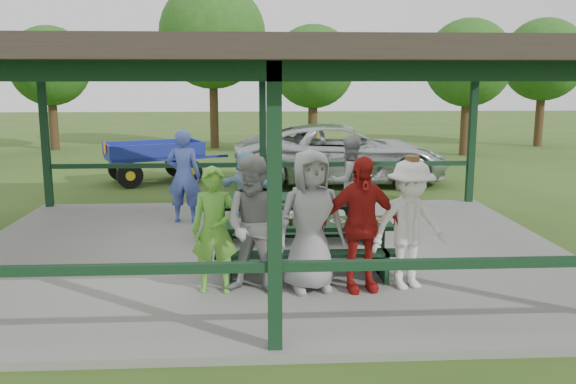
{
  "coord_description": "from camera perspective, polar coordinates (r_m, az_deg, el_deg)",
  "views": [
    {
      "loc": [
        -0.21,
        -9.89,
        2.93
      ],
      "look_at": [
        0.34,
        -0.3,
        1.13
      ],
      "focal_mm": 38.0,
      "sensor_mm": 36.0,
      "label": 1
    }
  ],
  "objects": [
    {
      "name": "picnic_table_near",
      "position": [
        9.03,
        1.51,
        -4.53
      ],
      "size": [
        2.56,
        1.39,
        0.75
      ],
      "color": "black",
      "rests_on": "concrete_slab"
    },
    {
      "name": "tree_right",
      "position": [
        24.39,
        16.53,
        11.48
      ],
      "size": [
        3.3,
        3.3,
        5.15
      ],
      "color": "#372416",
      "rests_on": "ground"
    },
    {
      "name": "contestant_red",
      "position": [
        8.2,
        6.79,
        -3.0
      ],
      "size": [
        1.13,
        0.61,
        1.83
      ],
      "primitive_type": "imported",
      "rotation": [
        0.0,
        0.0,
        0.16
      ],
      "color": "#A61A17",
      "rests_on": "concrete_slab"
    },
    {
      "name": "tree_far_left",
      "position": [
        27.04,
        -21.41,
        10.9
      ],
      "size": [
        3.23,
        3.23,
        5.04
      ],
      "color": "#372416",
      "rests_on": "ground"
    },
    {
      "name": "table_setting",
      "position": [
        8.99,
        2.34,
        -2.57
      ],
      "size": [
        2.23,
        0.45,
        0.1
      ],
      "color": "white",
      "rests_on": "picnic_table_near"
    },
    {
      "name": "contestant_white_fedora",
      "position": [
        8.4,
        11.32,
        -3.0
      ],
      "size": [
        1.28,
        0.95,
        1.82
      ],
      "rotation": [
        0.0,
        0.0,
        0.29
      ],
      "color": "silver",
      "rests_on": "concrete_slab"
    },
    {
      "name": "picnic_table_far",
      "position": [
        10.96,
        0.26,
        -1.77
      ],
      "size": [
        2.86,
        1.39,
        0.75
      ],
      "color": "black",
      "rests_on": "concrete_slab"
    },
    {
      "name": "spectator_blue",
      "position": [
        12.22,
        -9.73,
        1.49
      ],
      "size": [
        0.71,
        0.5,
        1.86
      ],
      "primitive_type": "imported",
      "rotation": [
        0.0,
        0.0,
        3.05
      ],
      "color": "#4357AF",
      "rests_on": "concrete_slab"
    },
    {
      "name": "contestant_green",
      "position": [
        8.15,
        -6.88,
        -3.55
      ],
      "size": [
        0.63,
        0.42,
        1.7
      ],
      "primitive_type": "imported",
      "rotation": [
        0.0,
        0.0,
        -0.03
      ],
      "color": "#5DA934",
      "rests_on": "concrete_slab"
    },
    {
      "name": "farm_trailer",
      "position": [
        17.75,
        -12.39,
        2.87
      ],
      "size": [
        3.53,
        2.32,
        1.25
      ],
      "rotation": [
        0.0,
        0.0,
        0.38
      ],
      "color": "navy",
      "rests_on": "ground"
    },
    {
      "name": "pavilion_structure",
      "position": [
        9.89,
        -2.09,
        11.97
      ],
      "size": [
        10.6,
        8.6,
        3.24
      ],
      "color": "black",
      "rests_on": "concrete_slab"
    },
    {
      "name": "spectator_grey",
      "position": [
        11.71,
        5.7,
        0.96
      ],
      "size": [
        1.04,
        0.93,
        1.76
      ],
      "primitive_type": "imported",
      "rotation": [
        0.0,
        0.0,
        3.51
      ],
      "color": "gray",
      "rests_on": "concrete_slab"
    },
    {
      "name": "spectator_lblue",
      "position": [
        11.88,
        -3.85,
        0.38
      ],
      "size": [
        1.41,
        0.92,
        1.46
      ],
      "primitive_type": "imported",
      "rotation": [
        0.0,
        0.0,
        2.74
      ],
      "color": "#80AFC7",
      "rests_on": "concrete_slab"
    },
    {
      "name": "pickup_truck",
      "position": [
        17.23,
        5.02,
        3.58
      ],
      "size": [
        6.03,
        2.81,
        1.67
      ],
      "primitive_type": "imported",
      "rotation": [
        0.0,
        0.0,
        1.56
      ],
      "color": "silver",
      "rests_on": "ground"
    },
    {
      "name": "contestant_grey_mid",
      "position": [
        8.14,
        2.14,
        -2.71
      ],
      "size": [
        1.05,
        0.8,
        1.92
      ],
      "primitive_type": "imported",
      "rotation": [
        0.0,
        0.0,
        0.22
      ],
      "color": "gray",
      "rests_on": "concrete_slab"
    },
    {
      "name": "tree_mid",
      "position": [
        23.7,
        2.37,
        11.6
      ],
      "size": [
        3.17,
        3.17,
        4.95
      ],
      "color": "#372416",
      "rests_on": "ground"
    },
    {
      "name": "concrete_slab",
      "position": [
        10.3,
        -1.98,
        -5.65
      ],
      "size": [
        10.0,
        8.0,
        0.1
      ],
      "primitive_type": "cube",
      "color": "slate",
      "rests_on": "ground"
    },
    {
      "name": "tree_left",
      "position": [
        26.15,
        -7.09,
        14.33
      ],
      "size": [
        4.41,
        4.41,
        6.88
      ],
      "color": "#372416",
      "rests_on": "ground"
    },
    {
      "name": "contestant_grey_left",
      "position": [
        8.02,
        -2.94,
        -3.16
      ],
      "size": [
        1.05,
        0.91,
        1.85
      ],
      "primitive_type": "imported",
      "rotation": [
        0.0,
        0.0,
        -0.27
      ],
      "color": "gray",
      "rests_on": "concrete_slab"
    },
    {
      "name": "ground",
      "position": [
        10.32,
        -1.97,
        -5.91
      ],
      "size": [
        90.0,
        90.0,
        0.0
      ],
      "primitive_type": "plane",
      "color": "#33551A",
      "rests_on": "ground"
    },
    {
      "name": "tree_far_right",
      "position": [
        28.73,
        22.81,
        11.32
      ],
      "size": [
        3.5,
        3.5,
        5.46
      ],
      "color": "#372416",
      "rests_on": "ground"
    }
  ]
}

